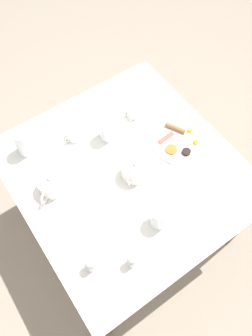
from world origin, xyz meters
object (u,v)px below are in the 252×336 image
(water_glass_short, at_px, (107,128))
(fork_by_plate, at_px, (124,225))
(breakfast_plate, at_px, (180,141))
(salt_grinder, at_px, (90,265))
(teapot_near, at_px, (134,170))
(wine_glass_spare, at_px, (160,217))
(teacup_with_saucer_right, at_px, (74,135))
(teapot_far, at_px, (51,184))
(water_glass_tall, at_px, (23,142))
(spoon_for_tea, at_px, (90,109))
(knife_by_plate, at_px, (195,188))
(teacup_with_saucer_left, at_px, (134,113))
(napkin_folded, at_px, (143,83))
(pepper_grinder, at_px, (131,261))
(fork_spare, at_px, (239,189))

(water_glass_short, xyz_separation_m, fork_by_plate, (0.21, 0.45, -0.07))
(breakfast_plate, distance_m, salt_grinder, 0.77)
(teapot_near, xyz_separation_m, wine_glass_spare, (0.05, 0.26, 0.01))
(salt_grinder, bearing_deg, breakfast_plate, -158.81)
(wine_glass_spare, relative_size, fork_by_plate, 0.70)
(teacup_with_saucer_right, xyz_separation_m, wine_glass_spare, (-0.08, 0.61, 0.04))
(salt_grinder, bearing_deg, teapot_far, -96.34)
(water_glass_tall, height_order, spoon_for_tea, water_glass_tall)
(salt_grinder, height_order, knife_by_plate, salt_grinder)
(breakfast_plate, xyz_separation_m, teacup_with_saucer_left, (0.10, -0.28, 0.02))
(teapot_far, relative_size, teacup_with_saucer_left, 1.33)
(fork_by_plate, bearing_deg, napkin_folded, -131.86)
(pepper_grinder, bearing_deg, fork_spare, 178.97)
(knife_by_plate, distance_m, spoon_for_tea, 0.72)
(teacup_with_saucer_left, distance_m, water_glass_short, 0.20)
(teacup_with_saucer_left, bearing_deg, teapot_near, 54.77)
(teacup_with_saucer_right, xyz_separation_m, knife_by_plate, (-0.33, 0.58, -0.02))
(teacup_with_saucer_left, distance_m, napkin_folded, 0.24)
(teapot_near, height_order, spoon_for_tea, teapot_near)
(teapot_far, xyz_separation_m, teacup_with_saucer_left, (-0.57, -0.14, -0.02))
(water_glass_short, xyz_separation_m, wine_glass_spare, (0.07, 0.52, -0.01))
(teacup_with_saucer_right, height_order, wine_glass_spare, wine_glass_spare)
(wine_glass_spare, bearing_deg, teacup_with_saucer_left, -114.91)
(teacup_with_saucer_right, xyz_separation_m, salt_grinder, (0.28, 0.61, 0.03))
(knife_by_plate, relative_size, fork_spare, 1.18)
(teacup_with_saucer_right, bearing_deg, teacup_with_saucer_left, 170.94)
(pepper_grinder, relative_size, fork_by_plate, 0.55)
(teapot_far, relative_size, water_glass_tall, 1.13)
(water_glass_tall, bearing_deg, knife_by_plate, 131.07)
(wine_glass_spare, distance_m, fork_spare, 0.43)
(teapot_near, height_order, teapot_far, same)
(water_glass_short, xyz_separation_m, fork_spare, (-0.35, 0.61, -0.07))
(wine_glass_spare, distance_m, salt_grinder, 0.36)
(teapot_far, xyz_separation_m, fork_spare, (-0.73, 0.51, -0.05))
(salt_grinder, relative_size, fork_spare, 0.61)
(salt_grinder, xyz_separation_m, spoon_for_tea, (-0.44, -0.73, -0.05))
(teapot_near, xyz_separation_m, water_glass_tall, (0.37, -0.42, 0.03))
(water_glass_short, xyz_separation_m, spoon_for_tea, (-0.02, -0.21, -0.07))
(teacup_with_saucer_right, relative_size, water_glass_tall, 0.85)
(teacup_with_saucer_left, relative_size, knife_by_plate, 0.70)
(teapot_far, height_order, teacup_with_saucer_left, teapot_far)
(water_glass_short, distance_m, napkin_folded, 0.42)
(fork_by_plate, bearing_deg, salt_grinder, 18.66)
(water_glass_tall, distance_m, fork_by_plate, 0.64)
(breakfast_plate, xyz_separation_m, teacup_with_saucer_right, (0.44, -0.33, 0.02))
(teacup_with_saucer_left, relative_size, water_glass_short, 0.89)
(teapot_near, relative_size, fork_by_plate, 0.96)
(teapot_near, bearing_deg, teacup_with_saucer_right, -108.33)
(teapot_near, relative_size, salt_grinder, 1.75)
(teacup_with_saucer_left, height_order, salt_grinder, salt_grinder)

